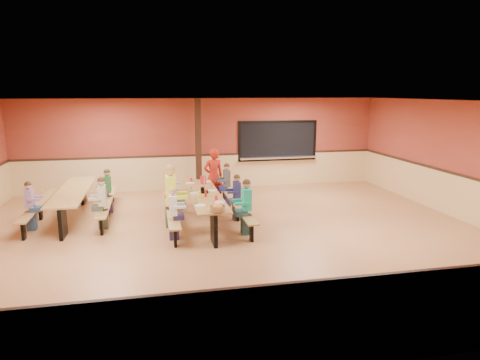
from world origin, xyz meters
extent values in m
plane|color=#98603A|center=(0.00, 0.00, 0.00)|extent=(12.00, 12.00, 0.00)
cube|color=brown|center=(0.00, 5.00, 1.50)|extent=(12.00, 0.04, 3.00)
cube|color=brown|center=(0.00, -5.00, 1.50)|extent=(12.00, 0.04, 3.00)
cube|color=brown|center=(6.00, 0.00, 1.50)|extent=(0.04, 10.00, 3.00)
cube|color=white|center=(0.00, 0.00, 3.00)|extent=(12.00, 10.00, 0.04)
cube|color=black|center=(2.60, 4.97, 1.55)|extent=(2.60, 0.06, 1.20)
cube|color=silver|center=(2.60, 4.88, 0.98)|extent=(2.70, 0.28, 0.06)
cube|color=black|center=(-0.20, 4.40, 1.50)|extent=(0.18, 0.18, 3.00)
cube|color=olive|center=(-0.43, 1.08, 0.72)|extent=(0.75, 3.60, 0.04)
cube|color=black|center=(-0.43, -0.47, 0.35)|extent=(0.08, 0.60, 0.70)
cube|color=black|center=(-0.43, 2.63, 0.35)|extent=(0.08, 0.60, 0.70)
cube|color=olive|center=(-1.25, 1.08, 0.43)|extent=(0.26, 3.60, 0.04)
cube|color=black|center=(-1.25, 1.08, 0.21)|extent=(0.06, 0.18, 0.41)
cube|color=olive|center=(0.40, 1.08, 0.43)|extent=(0.26, 3.60, 0.04)
cube|color=black|center=(0.40, 1.08, 0.21)|extent=(0.06, 0.18, 0.41)
cube|color=olive|center=(-3.68, 2.20, 0.72)|extent=(0.75, 3.60, 0.04)
cube|color=black|center=(-3.68, 0.65, 0.35)|extent=(0.08, 0.60, 0.70)
cube|color=black|center=(-3.68, 3.75, 0.35)|extent=(0.08, 0.60, 0.70)
cube|color=olive|center=(-4.50, 2.20, 0.43)|extent=(0.26, 3.60, 0.04)
cube|color=black|center=(-4.50, 2.20, 0.21)|extent=(0.06, 0.18, 0.41)
cube|color=olive|center=(-2.85, 2.20, 0.43)|extent=(0.26, 3.60, 0.04)
cube|color=black|center=(-2.85, 2.20, 0.21)|extent=(0.06, 0.18, 0.41)
imported|color=#AC1E13|center=(0.05, 2.84, 0.81)|extent=(0.66, 0.50, 1.62)
cylinder|color=red|center=(-0.32, 2.23, 0.85)|extent=(0.16, 0.16, 0.22)
cube|color=black|center=(-0.45, 1.22, 0.80)|extent=(0.10, 0.14, 0.13)
cylinder|color=yellow|center=(-0.61, 0.66, 0.82)|extent=(0.06, 0.06, 0.17)
cylinder|color=#B2140F|center=(-0.44, 0.76, 0.82)|extent=(0.06, 0.06, 0.17)
cube|color=black|center=(-0.42, 1.18, 0.77)|extent=(0.16, 0.16, 0.06)
cube|color=olive|center=(-0.42, 1.18, 1.05)|extent=(0.02, 0.09, 0.50)
camera|label=1|loc=(-1.67, -9.12, 3.21)|focal=32.00mm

